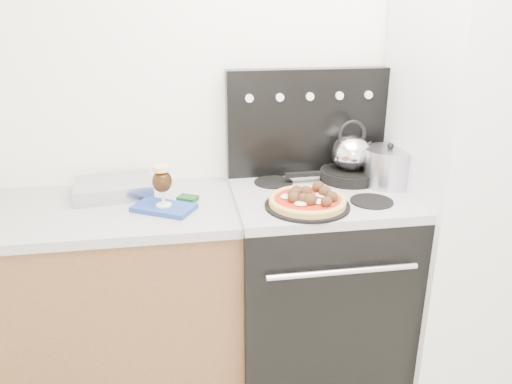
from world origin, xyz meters
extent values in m
cube|color=white|center=(0.00, 1.50, 1.25)|extent=(3.50, 0.01, 2.50)
cube|color=brown|center=(-1.02, 1.20, 0.43)|extent=(1.45, 0.60, 0.86)
cube|color=#A8A9AA|center=(-1.02, 1.20, 0.88)|extent=(1.48, 0.63, 0.04)
cube|color=black|center=(0.08, 1.18, 0.44)|extent=(0.76, 0.65, 0.88)
cube|color=#ADADB2|center=(0.08, 1.18, 0.90)|extent=(0.76, 0.65, 0.04)
cube|color=black|center=(0.08, 1.45, 1.17)|extent=(0.76, 0.08, 0.50)
cube|color=silver|center=(0.78, 1.15, 0.95)|extent=(0.64, 0.68, 1.90)
cube|color=silver|center=(-0.82, 1.33, 0.93)|extent=(0.36, 0.28, 0.07)
cube|color=#223D94|center=(-0.60, 1.12, 0.91)|extent=(0.28, 0.24, 0.02)
cylinder|color=black|center=(-0.02, 1.02, 0.93)|extent=(0.41, 0.41, 0.01)
cylinder|color=black|center=(0.26, 1.31, 0.94)|extent=(0.28, 0.28, 0.05)
cylinder|color=#ADAEC0|center=(0.41, 1.22, 1.00)|extent=(0.28, 0.28, 0.16)
camera|label=1|loc=(-0.53, -0.81, 1.70)|focal=35.00mm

